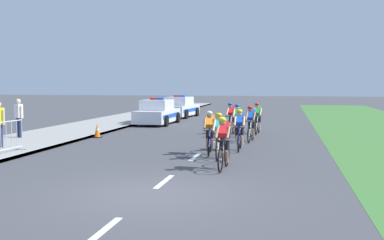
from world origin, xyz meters
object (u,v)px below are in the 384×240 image
at_px(police_car_nearest, 157,113).
at_px(police_car_second, 180,108).
at_px(cyclist_fifth, 251,123).
at_px(spectator_middle, 19,115).
at_px(cyclist_eighth, 258,118).
at_px(cyclist_seventh, 231,118).
at_px(cyclist_lead, 224,142).
at_px(cyclist_second, 220,135).
at_px(traffic_cone_mid, 97,131).
at_px(cyclist_third, 210,132).
at_px(cyclist_fourth, 240,129).
at_px(crowd_barrier_front, 1,138).
at_px(cyclist_sixth, 238,120).

height_order(police_car_nearest, police_car_second, same).
height_order(cyclist_fifth, spectator_middle, spectator_middle).
bearing_deg(cyclist_eighth, cyclist_seventh, -169.56).
xyz_separation_m(cyclist_lead, cyclist_second, (-0.38, 1.85, 0.00)).
height_order(cyclist_lead, cyclist_eighth, same).
xyz_separation_m(cyclist_seventh, traffic_cone_mid, (-5.77, -2.77, -0.48)).
xyz_separation_m(cyclist_third, police_car_nearest, (-4.99, 11.06, -0.11)).
distance_m(cyclist_second, cyclist_fourth, 2.08).
bearing_deg(traffic_cone_mid, crowd_barrier_front, -98.44).
xyz_separation_m(cyclist_eighth, traffic_cone_mid, (-7.02, -3.00, -0.48)).
bearing_deg(cyclist_fourth, crowd_barrier_front, -156.88).
relative_size(cyclist_lead, cyclist_second, 1.00).
xyz_separation_m(cyclist_fifth, spectator_middle, (-9.90, -1.45, 0.30)).
bearing_deg(cyclist_second, police_car_second, 106.98).
relative_size(cyclist_fifth, crowd_barrier_front, 0.74).
distance_m(cyclist_second, spectator_middle, 9.77).
distance_m(police_car_second, spectator_middle, 15.16).
bearing_deg(police_car_nearest, cyclist_eighth, -34.07).
bearing_deg(cyclist_lead, cyclist_fourth, 88.92).
distance_m(cyclist_eighth, police_car_nearest, 7.52).
distance_m(cyclist_fifth, crowd_barrier_front, 9.77).
height_order(cyclist_lead, police_car_nearest, police_car_nearest).
bearing_deg(cyclist_seventh, cyclist_third, -89.86).
relative_size(crowd_barrier_front, spectator_middle, 1.39).
bearing_deg(cyclist_fifth, cyclist_eighth, 88.23).
bearing_deg(crowd_barrier_front, cyclist_third, 17.31).
height_order(cyclist_fourth, cyclist_sixth, same).
distance_m(cyclist_fourth, traffic_cone_mid, 7.24).
bearing_deg(cyclist_second, cyclist_seventh, 93.68).
bearing_deg(cyclist_eighth, police_car_nearest, 145.93).
height_order(police_car_second, crowd_barrier_front, police_car_second).
xyz_separation_m(cyclist_seventh, spectator_middle, (-8.74, -4.28, 0.30)).
bearing_deg(spectator_middle, police_car_second, 75.62).
relative_size(cyclist_third, cyclist_seventh, 1.00).
relative_size(cyclist_eighth, police_car_second, 0.38).
distance_m(cyclist_fifth, police_car_second, 14.58).
bearing_deg(police_car_nearest, cyclist_fourth, -59.15).
xyz_separation_m(cyclist_fifth, police_car_nearest, (-6.13, 7.27, -0.11)).
bearing_deg(police_car_second, cyclist_fifth, -65.12).
bearing_deg(cyclist_fifth, cyclist_third, -106.72).
bearing_deg(police_car_second, spectator_middle, -104.38).
bearing_deg(cyclist_seventh, cyclist_second, -86.32).
bearing_deg(spectator_middle, traffic_cone_mid, 26.95).
height_order(cyclist_third, cyclist_seventh, same).
height_order(cyclist_lead, traffic_cone_mid, cyclist_lead).
relative_size(cyclist_sixth, police_car_nearest, 0.39).
relative_size(cyclist_fourth, police_car_nearest, 0.39).
xyz_separation_m(crowd_barrier_front, spectator_middle, (-2.09, 4.42, 0.44)).
distance_m(cyclist_second, crowd_barrier_front, 7.24).
relative_size(cyclist_lead, traffic_cone_mid, 2.69).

